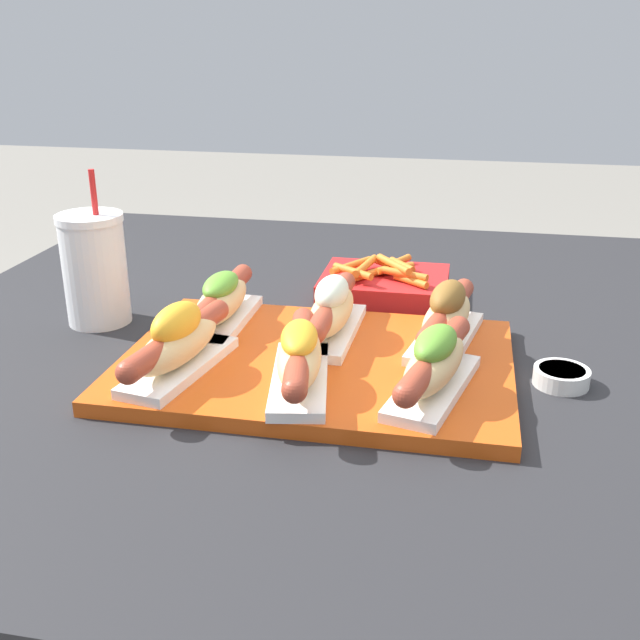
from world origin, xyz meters
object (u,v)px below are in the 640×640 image
(hot_dog_3, at_px, (222,301))
(sauce_bowl, at_px, (561,376))
(hot_dog_2, at_px, (434,363))
(drink_cup, at_px, (95,269))
(hot_dog_0, at_px, (178,342))
(hot_dog_5, at_px, (447,316))
(hot_dog_1, at_px, (299,357))
(hot_dog_4, at_px, (332,310))
(serving_tray, at_px, (317,364))
(fries_basket, at_px, (384,284))

(hot_dog_3, distance_m, sauce_bowl, 0.43)
(hot_dog_2, bearing_deg, drink_cup, 160.84)
(hot_dog_0, xyz_separation_m, hot_dog_5, (0.30, 0.14, -0.00))
(hot_dog_0, height_order, hot_dog_3, hot_dog_0)
(hot_dog_1, height_order, hot_dog_4, hot_dog_4)
(serving_tray, relative_size, hot_dog_4, 2.12)
(hot_dog_3, distance_m, hot_dog_5, 0.29)
(hot_dog_2, height_order, sauce_bowl, hot_dog_2)
(hot_dog_5, relative_size, fries_basket, 1.13)
(hot_dog_5, bearing_deg, sauce_bowl, -22.65)
(hot_dog_3, bearing_deg, hot_dog_1, -47.59)
(hot_dog_0, relative_size, hot_dog_5, 1.00)
(hot_dog_2, bearing_deg, hot_dog_0, -179.33)
(hot_dog_0, height_order, hot_dog_5, hot_dog_0)
(hot_dog_4, relative_size, sauce_bowl, 3.39)
(hot_dog_0, bearing_deg, drink_cup, 137.64)
(hot_dog_3, bearing_deg, hot_dog_5, -0.35)
(serving_tray, xyz_separation_m, hot_dog_1, (-0.00, -0.08, 0.04))
(serving_tray, distance_m, hot_dog_2, 0.16)
(sauce_bowl, bearing_deg, hot_dog_5, 157.35)
(hot_dog_1, xyz_separation_m, hot_dog_5, (0.15, 0.15, 0.00))
(serving_tray, xyz_separation_m, hot_dog_2, (0.14, -0.07, 0.04))
(hot_dog_3, distance_m, drink_cup, 0.19)
(hot_dog_1, bearing_deg, hot_dog_5, 44.50)
(hot_dog_2, relative_size, hot_dog_5, 0.99)
(fries_basket, bearing_deg, sauce_bowl, -47.62)
(serving_tray, distance_m, hot_dog_3, 0.17)
(serving_tray, distance_m, hot_dog_0, 0.17)
(hot_dog_5, distance_m, drink_cup, 0.48)
(hot_dog_2, xyz_separation_m, hot_dog_4, (-0.14, 0.13, 0.00))
(hot_dog_3, bearing_deg, hot_dog_4, -2.78)
(hot_dog_1, bearing_deg, drink_cup, 151.94)
(serving_tray, height_order, sauce_bowl, sauce_bowl)
(sauce_bowl, bearing_deg, hot_dog_2, -149.72)
(hot_dog_5, bearing_deg, fries_basket, 116.35)
(hot_dog_5, bearing_deg, hot_dog_2, -93.00)
(hot_dog_3, bearing_deg, fries_basket, 46.17)
(hot_dog_4, bearing_deg, hot_dog_0, -137.68)
(sauce_bowl, xyz_separation_m, drink_cup, (-0.61, 0.08, 0.07))
(serving_tray, distance_m, drink_cup, 0.35)
(hot_dog_3, relative_size, hot_dog_4, 1.00)
(hot_dog_3, height_order, hot_dog_4, hot_dog_4)
(fries_basket, bearing_deg, hot_dog_1, -98.56)
(hot_dog_0, height_order, hot_dog_1, hot_dog_0)
(fries_basket, bearing_deg, hot_dog_5, -63.65)
(hot_dog_0, relative_size, hot_dog_4, 0.99)
(hot_dog_1, relative_size, hot_dog_4, 0.99)
(hot_dog_3, bearing_deg, serving_tray, -28.24)
(hot_dog_0, height_order, hot_dog_2, hot_dog_0)
(hot_dog_1, xyz_separation_m, hot_dog_3, (-0.14, 0.15, -0.00))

